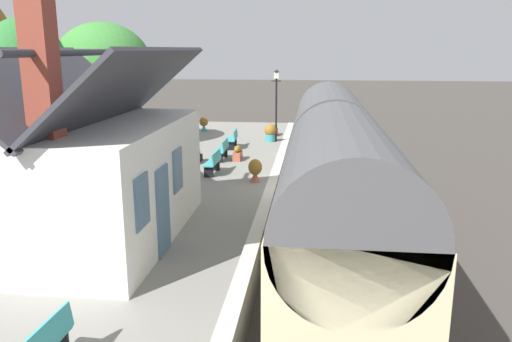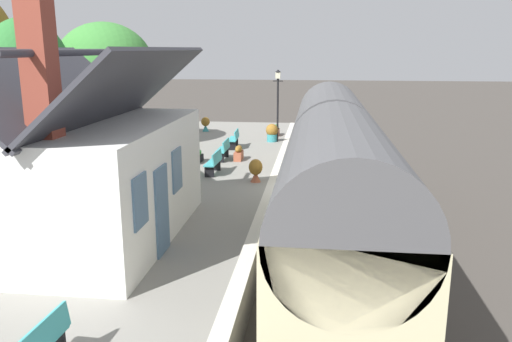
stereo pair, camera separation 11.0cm
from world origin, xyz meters
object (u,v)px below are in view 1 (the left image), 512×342
(planter_by_door, at_px, (275,130))
(tree_behind_building, at_px, (104,67))
(train, at_px, (334,170))
(planter_corner_building, at_px, (197,156))
(bench_mid_platform, at_px, (233,138))
(station_building, at_px, (96,176))
(planter_bench_left, at_px, (238,153))
(bench_near_building, at_px, (214,162))
(planter_under_sign, at_px, (255,170))
(bench_by_lamp, at_px, (223,149))
(planter_edge_far, at_px, (270,132))
(tree_distant, at_px, (26,76))
(planter_bench_right, at_px, (204,124))
(lamp_post_platform, at_px, (276,92))

(planter_by_door, relative_size, tree_behind_building, 0.13)
(train, xyz_separation_m, planter_corner_building, (5.89, 5.57, -0.96))
(bench_mid_platform, bearing_deg, station_building, 172.93)
(bench_mid_platform, distance_m, planter_by_door, 4.34)
(planter_corner_building, distance_m, planter_bench_left, 1.81)
(bench_near_building, bearing_deg, planter_under_sign, -120.33)
(bench_mid_platform, bearing_deg, planter_under_sign, -164.07)
(train, height_order, bench_near_building, train)
(tree_behind_building, bearing_deg, planter_under_sign, -127.15)
(bench_by_lamp, distance_m, planter_edge_far, 5.05)
(tree_distant, xyz_separation_m, tree_behind_building, (3.71, -1.81, 0.23))
(bench_mid_platform, bearing_deg, bench_by_lamp, 179.45)
(planter_bench_right, bearing_deg, train, -153.63)
(tree_behind_building, bearing_deg, planter_by_door, -62.02)
(planter_bench_left, bearing_deg, bench_mid_platform, 13.03)
(bench_near_building, distance_m, planter_by_door, 9.46)
(planter_corner_building, bearing_deg, bench_by_lamp, -59.34)
(planter_by_door, distance_m, tree_behind_building, 9.71)
(lamp_post_platform, bearing_deg, station_building, 166.41)
(planter_under_sign, bearing_deg, planter_edge_far, 1.00)
(train, bearing_deg, planter_corner_building, 43.38)
(planter_under_sign, distance_m, planter_bench_right, 12.08)
(planter_edge_far, relative_size, planter_by_door, 1.06)
(tree_distant, bearing_deg, planter_corner_building, -85.22)
(bench_mid_platform, distance_m, planter_corner_building, 3.54)
(planter_corner_building, bearing_deg, planter_under_sign, -136.07)
(station_building, bearing_deg, bench_near_building, -12.84)
(train, xyz_separation_m, planter_by_door, (13.25, 2.79, -0.93))
(station_building, distance_m, tree_distant, 10.84)
(bench_by_lamp, distance_m, lamp_post_platform, 5.62)
(station_building, xyz_separation_m, bench_by_lamp, (9.62, -1.51, -1.16))
(lamp_post_platform, bearing_deg, bench_near_building, 165.70)
(station_building, distance_m, planter_bench_right, 17.38)
(planter_under_sign, distance_m, planter_bench_left, 3.86)
(planter_by_door, relative_size, lamp_post_platform, 0.24)
(station_building, distance_m, planter_by_door, 16.75)
(planter_under_sign, xyz_separation_m, lamp_post_platform, (8.39, -0.14, 2.14))
(station_building, height_order, bench_by_lamp, station_building)
(planter_bench_left, bearing_deg, station_building, 167.48)
(train, height_order, tree_behind_building, tree_behind_building)
(bench_near_building, xyz_separation_m, planter_corner_building, (1.95, 1.12, -0.22))
(bench_mid_platform, relative_size, planter_under_sign, 1.67)
(planter_corner_building, bearing_deg, station_building, 176.92)
(station_building, relative_size, planter_bench_right, 8.32)
(station_building, bearing_deg, tree_behind_building, 21.17)
(bench_mid_platform, height_order, planter_by_door, bench_mid_platform)
(planter_under_sign, bearing_deg, planter_corner_building, 43.93)
(planter_edge_far, xyz_separation_m, planter_by_door, (1.99, -0.06, -0.20))
(planter_by_door, xyz_separation_m, tree_distant, (-7.94, 9.78, 3.36))
(planter_under_sign, height_order, planter_bench_right, planter_under_sign)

